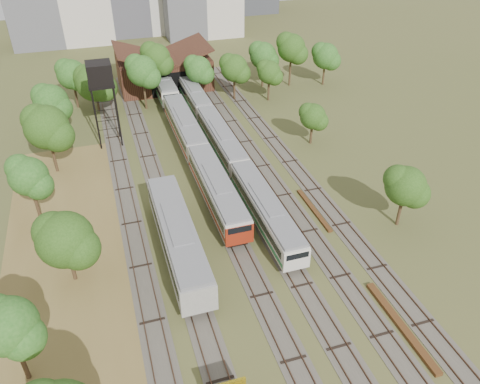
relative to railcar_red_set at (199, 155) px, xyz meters
name	(u,v)px	position (x,y,z in m)	size (l,w,h in m)	color
ground	(296,316)	(2.00, -26.97, -1.95)	(240.00, 240.00, 0.00)	#475123
dry_grass_patch	(78,298)	(-16.00, -18.97, -1.93)	(14.00, 60.00, 0.04)	brown
tracks	(213,174)	(1.33, -1.97, -1.91)	(24.60, 80.00, 0.19)	#4C473D
railcar_red_set	(199,155)	(0.00, 0.00, 0.00)	(2.98, 34.58, 3.69)	black
railcar_green_set	(221,140)	(4.00, 3.61, -0.16)	(2.74, 52.08, 3.39)	black
railcar_rear	(162,84)	(0.00, 27.25, -0.05)	(2.91, 16.08, 3.59)	black
old_grey_coach	(178,238)	(-6.00, -15.97, 0.26)	(3.26, 18.00, 4.04)	black
water_tower	(100,76)	(-10.46, 11.03, 7.97)	(3.40, 3.40, 11.76)	black
rail_pile_near	(401,325)	(10.00, -30.80, -1.78)	(0.67, 10.12, 0.34)	#593519
rail_pile_far	(314,210)	(10.20, -13.26, -1.81)	(0.52, 8.39, 0.27)	#593519
maintenance_shed	(164,70)	(1.00, 31.01, 0.96)	(16.45, 11.55, 7.58)	#331912
tree_band_left	(48,190)	(-17.57, -8.92, 3.80)	(8.36, 54.80, 9.06)	#382616
tree_band_far	(189,66)	(4.27, 23.57, 3.83)	(48.33, 9.35, 9.37)	#382616
tree_band_right	(327,123)	(17.26, -1.41, 2.81)	(5.14, 41.25, 7.17)	#382616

